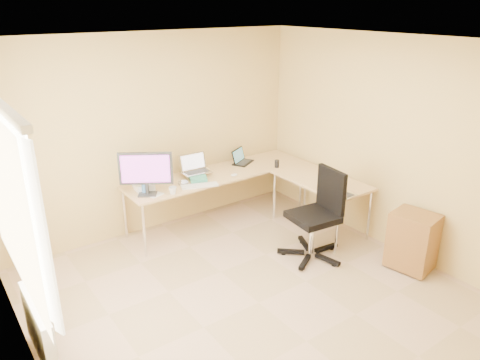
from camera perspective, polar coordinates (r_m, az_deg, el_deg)
floor at (r=4.97m, az=2.32°, el=-14.92°), size 4.50×4.50×0.00m
ceiling at (r=4.03m, az=2.89°, el=16.51°), size 4.50×4.50×0.00m
wall_back at (r=6.16m, az=-10.50°, el=5.54°), size 4.50×0.00×4.50m
wall_left at (r=3.56m, az=-25.38°, el=-8.26°), size 0.00×4.50×4.50m
wall_right at (r=5.80m, az=19.17°, el=3.72°), size 0.00×4.50×4.50m
desk_main at (r=6.47m, az=-2.62°, el=-2.13°), size 2.65×0.70×0.73m
desk_return at (r=6.33m, az=9.83°, el=-2.98°), size 0.70×1.30×0.73m
monitor at (r=5.62m, az=-11.55°, el=0.75°), size 0.65×0.52×0.55m
book_stack at (r=6.11m, az=-5.22°, el=0.28°), size 0.32×0.36×0.05m
laptop_center at (r=6.18m, az=-5.47°, el=1.99°), size 0.39×0.31×0.25m
laptop_black at (r=6.68m, az=0.38°, el=2.96°), size 0.41×0.37×0.21m
keyboard at (r=5.88m, az=-5.01°, el=-0.69°), size 0.49×0.28×0.02m
mouse at (r=6.20m, az=-0.73°, el=0.63°), size 0.11×0.07×0.04m
mug at (r=5.68m, az=-8.32°, el=-1.28°), size 0.13×0.13×0.09m
cd_stack at (r=5.97m, az=-7.04°, el=-0.36°), size 0.14×0.14×0.03m
water_bottle at (r=5.74m, az=-11.75°, el=-0.45°), size 0.09×0.09×0.25m
papers at (r=5.74m, az=-10.89°, el=-1.65°), size 0.26×0.31×0.01m
white_box at (r=5.87m, az=-11.74°, el=-0.82°), size 0.23×0.17×0.08m
desk_fan at (r=5.97m, az=-12.85°, el=0.45°), size 0.26×0.26×0.27m
black_cup at (r=6.54m, az=4.58°, el=2.02°), size 0.07×0.07×0.11m
laptop_return at (r=5.69m, az=12.59°, el=-0.83°), size 0.35×0.28×0.23m
office_chair at (r=5.59m, az=8.98°, el=-4.82°), size 0.73×0.73×1.11m
cabinet at (r=5.70m, az=20.56°, el=-7.04°), size 0.47×0.55×0.67m
radiator at (r=4.41m, az=-23.56°, el=-16.67°), size 0.09×0.80×0.55m
window at (r=3.83m, az=-26.45°, el=-2.25°), size 0.10×1.80×1.40m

